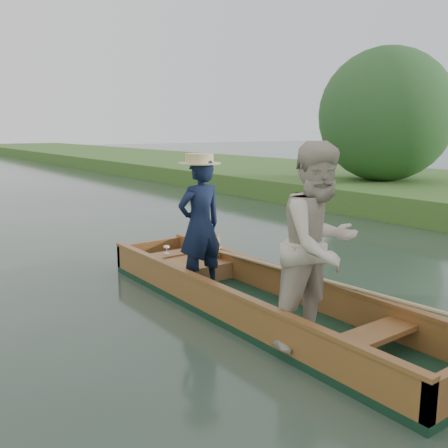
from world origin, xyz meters
TOP-DOWN VIEW (x-y plane):
  - ground at (0.00, 0.00)m, footprint 120.00×120.00m
  - trees_far at (1.98, 5.13)m, footprint 21.20×3.94m
  - punt at (-0.09, -0.27)m, footprint 1.21×5.00m

SIDE VIEW (x-z plane):
  - ground at x=0.00m, z-range 0.00..0.00m
  - punt at x=-0.09m, z-range -0.29..1.68m
  - trees_far at x=1.98m, z-range 0.22..4.59m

